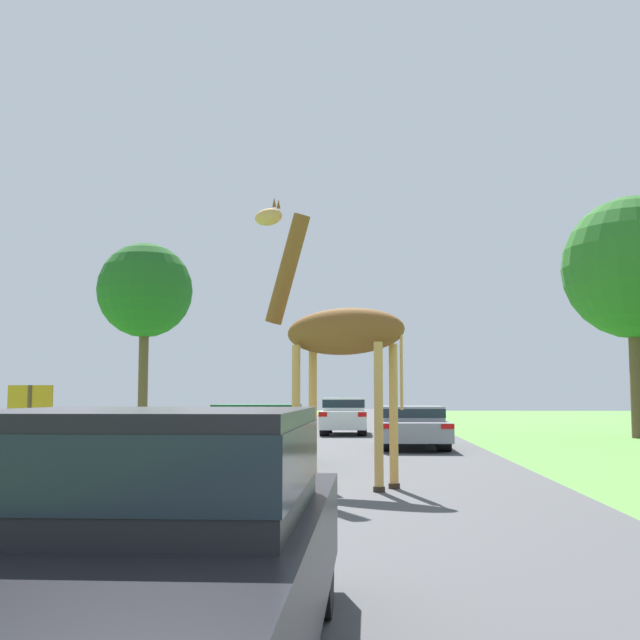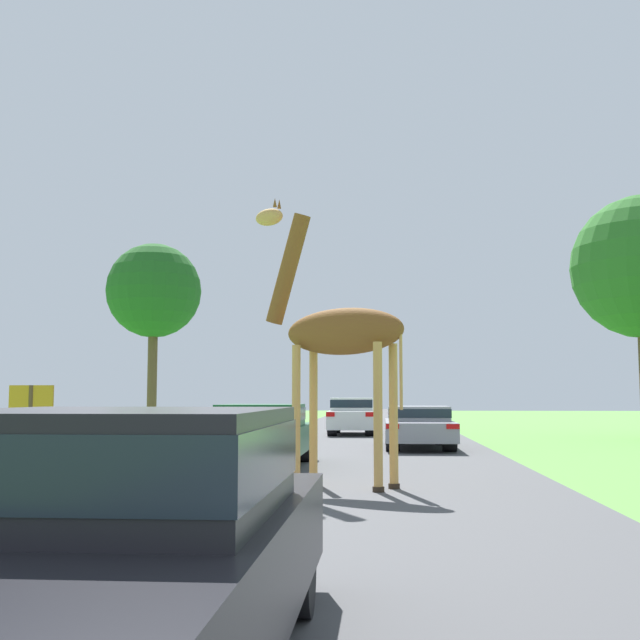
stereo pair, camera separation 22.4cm
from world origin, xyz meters
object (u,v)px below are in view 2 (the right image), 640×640
at_px(car_queue_right, 418,425).
at_px(car_far_ahead, 261,432).
at_px(car_lead_maroon, 113,538).
at_px(sign_post, 31,417).
at_px(car_queue_left, 352,415).
at_px(giraffe_near_road, 335,332).
at_px(tree_far_right, 154,292).

distance_m(car_queue_right, car_far_ahead, 7.16).
relative_size(car_lead_maroon, sign_post, 2.78).
bearing_deg(car_far_ahead, car_queue_left, 84.45).
height_order(car_lead_maroon, car_queue_right, car_lead_maroon).
relative_size(giraffe_near_road, car_far_ahead, 1.08).
distance_m(giraffe_near_road, car_far_ahead, 4.34).
bearing_deg(car_queue_left, car_queue_right, -74.44).
distance_m(giraffe_near_road, car_lead_maroon, 9.20).
xyz_separation_m(car_queue_left, tree_far_right, (-8.47, 2.34, 5.12)).
relative_size(giraffe_near_road, car_queue_right, 1.02).
height_order(giraffe_near_road, car_far_ahead, giraffe_near_road).
bearing_deg(tree_far_right, car_far_ahead, -66.49).
distance_m(giraffe_near_road, sign_post, 4.95).
bearing_deg(car_queue_right, car_lead_maroon, -97.25).
bearing_deg(car_queue_right, car_queue_left, 105.56).
distance_m(car_queue_left, sign_post, 19.11).
height_order(car_queue_left, car_far_ahead, car_queue_left).
xyz_separation_m(car_lead_maroon, sign_post, (-4.02, 7.92, 0.39)).
xyz_separation_m(car_queue_right, car_queue_left, (-2.16, 7.76, 0.09)).
bearing_deg(car_queue_left, car_far_ahead, -95.55).
bearing_deg(tree_far_right, car_queue_right, -43.54).
bearing_deg(sign_post, car_queue_right, 59.47).
bearing_deg(car_far_ahead, sign_post, -121.92).
xyz_separation_m(giraffe_near_road, car_queue_right, (1.77, 9.77, -1.86)).
bearing_deg(car_queue_right, car_far_ahead, -119.47).
distance_m(car_queue_left, tree_far_right, 10.17).
distance_m(car_lead_maroon, car_far_ahead, 12.60).
distance_m(car_queue_left, car_far_ahead, 14.06).
relative_size(car_queue_right, car_far_ahead, 1.06).
bearing_deg(tree_far_right, car_lead_maroon, -74.07).
xyz_separation_m(car_queue_left, sign_post, (-4.24, -18.63, 0.41)).
bearing_deg(car_lead_maroon, car_queue_right, 82.75).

